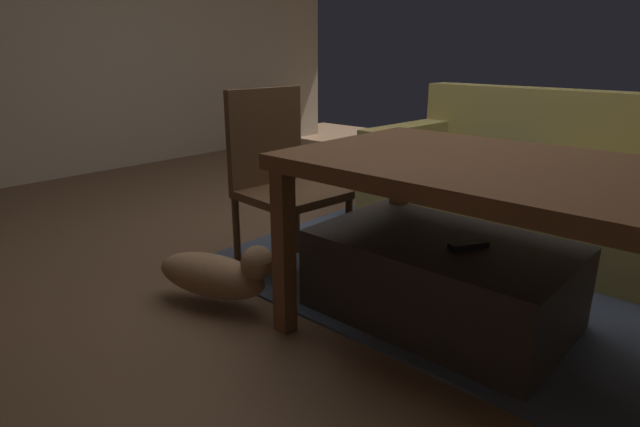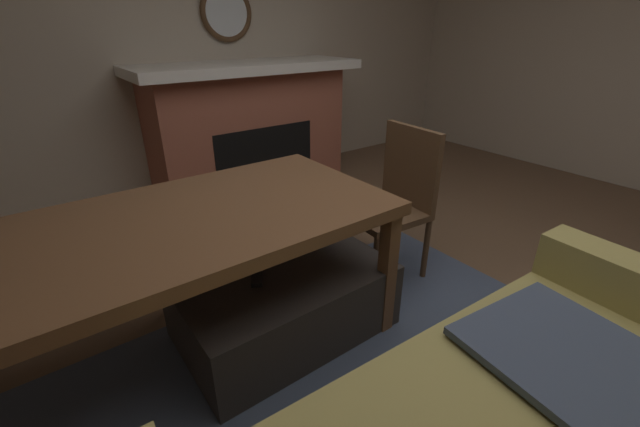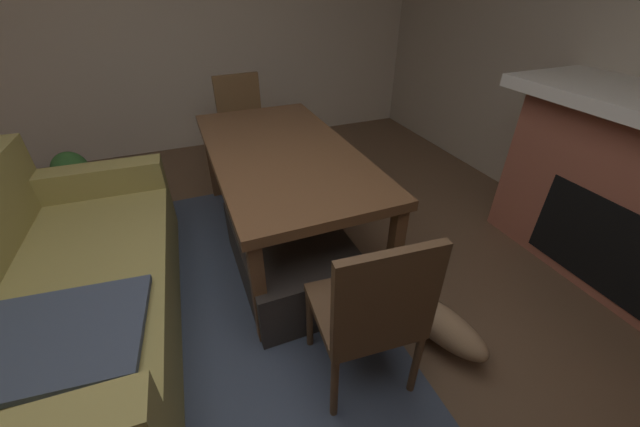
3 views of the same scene
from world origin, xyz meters
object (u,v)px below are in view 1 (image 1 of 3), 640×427
dining_chair_west (279,173)px  small_dog (217,274)px  dining_table (553,191)px  ottoman_coffee_table (440,279)px  couch (545,191)px  tv_remote (468,245)px

dining_chair_west → small_dog: 0.61m
dining_table → dining_chair_west: (-1.31, 0.01, -0.14)m
dining_table → ottoman_coffee_table: bearing=166.5°
couch → dining_table: (0.47, -1.39, 0.36)m
ottoman_coffee_table → small_dog: size_ratio=1.72×
tv_remote → small_dog: tv_remote is taller
dining_chair_west → couch: bearing=58.7°
ottoman_coffee_table → dining_table: bearing=-13.5°
ottoman_coffee_table → tv_remote: tv_remote is taller
couch → dining_chair_west: bearing=-121.3°
ottoman_coffee_table → small_dog: bearing=-143.8°
tv_remote → dining_table: 0.43m
couch → tv_remote: 1.32m
small_dog → tv_remote: bearing=30.8°
tv_remote → ottoman_coffee_table: bearing=-163.5°
tv_remote → dining_table: bearing=16.7°
couch → small_dog: couch is taller
couch → dining_chair_west: size_ratio=2.23×
couch → tv_remote: size_ratio=12.98×
couch → tv_remote: bearing=-83.0°
dining_table → small_dog: dining_table is taller
ottoman_coffee_table → dining_table: size_ratio=0.56×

